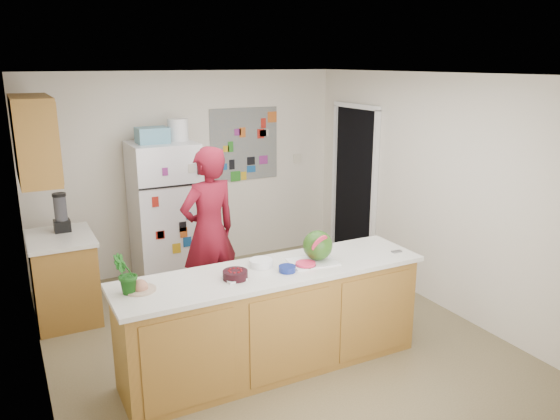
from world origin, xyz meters
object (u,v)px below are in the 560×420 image
refrigerator (165,213)px  watermelon (318,245)px  cherry_bowl (235,275)px  person (209,232)px

refrigerator → watermelon: 2.48m
cherry_bowl → person: bearing=78.7°
person → watermelon: size_ratio=6.87×
person → cherry_bowl: 1.38m
watermelon → cherry_bowl: bearing=-176.4°
person → refrigerator: bearing=-94.9°
cherry_bowl → refrigerator: bearing=87.4°
refrigerator → person: bearing=-81.6°
person → watermelon: (0.53, -1.30, 0.17)m
watermelon → person: bearing=112.1°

